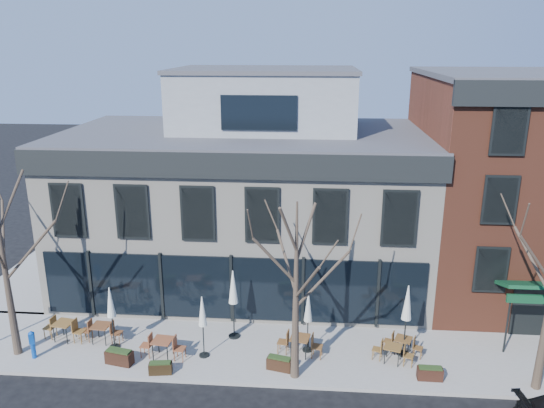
{
  "coord_description": "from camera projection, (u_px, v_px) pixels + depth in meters",
  "views": [
    {
      "loc": [
        3.5,
        -21.52,
        12.48
      ],
      "look_at": [
        1.66,
        2.0,
        5.27
      ],
      "focal_mm": 35.0,
      "sensor_mm": 36.0,
      "label": 1
    }
  ],
  "objects": [
    {
      "name": "ground",
      "position": [
        233.0,
        325.0,
        24.42
      ],
      "size": [
        120.0,
        120.0,
        0.0
      ],
      "primitive_type": "plane",
      "color": "black",
      "rests_on": "ground"
    },
    {
      "name": "sidewalk_front",
      "position": [
        302.0,
        353.0,
        22.11
      ],
      "size": [
        33.5,
        4.7,
        0.15
      ],
      "primitive_type": "cube",
      "color": "gray",
      "rests_on": "ground"
    },
    {
      "name": "sidewalk_side",
      "position": [
        57.0,
        264.0,
        30.96
      ],
      "size": [
        4.5,
        12.0,
        0.15
      ],
      "primitive_type": "cube",
      "color": "gray",
      "rests_on": "ground"
    },
    {
      "name": "corner_building",
      "position": [
        247.0,
        196.0,
        27.87
      ],
      "size": [
        18.39,
        10.39,
        11.1
      ],
      "color": "beige",
      "rests_on": "ground"
    },
    {
      "name": "red_brick_building",
      "position": [
        502.0,
        185.0,
        26.56
      ],
      "size": [
        8.2,
        11.78,
        11.18
      ],
      "color": "brown",
      "rests_on": "ground"
    },
    {
      "name": "tree_corner",
      "position": [
        4.0,
        262.0,
        20.76
      ],
      "size": [
        3.93,
        3.98,
        7.92
      ],
      "color": "#382B21",
      "rests_on": "sidewalk_front"
    },
    {
      "name": "tree_mid",
      "position": [
        296.0,
        290.0,
        19.37
      ],
      "size": [
        3.5,
        3.55,
        7.04
      ],
      "color": "#382B21",
      "rests_on": "sidewalk_front"
    },
    {
      "name": "call_box",
      "position": [
        32.0,
        344.0,
        21.44
      ],
      "size": [
        0.25,
        0.25,
        1.24
      ],
      "color": "#0D47AB",
      "rests_on": "sidewalk_front"
    },
    {
      "name": "cafe_set_0",
      "position": [
        64.0,
        329.0,
        22.8
      ],
      "size": [
        1.97,
        0.89,
        1.02
      ],
      "color": "brown",
      "rests_on": "sidewalk_front"
    },
    {
      "name": "cafe_set_1",
      "position": [
        101.0,
        331.0,
        22.66
      ],
      "size": [
        1.86,
        0.79,
        0.97
      ],
      "color": "brown",
      "rests_on": "sidewalk_front"
    },
    {
      "name": "cafe_set_2",
      "position": [
        163.0,
        346.0,
        21.49
      ],
      "size": [
        1.95,
        0.84,
        1.01
      ],
      "color": "brown",
      "rests_on": "sidewalk_front"
    },
    {
      "name": "cafe_set_3",
      "position": [
        300.0,
        344.0,
        21.69
      ],
      "size": [
        1.96,
        0.89,
        1.01
      ],
      "color": "brown",
      "rests_on": "sidewalk_front"
    },
    {
      "name": "cafe_set_4",
      "position": [
        393.0,
        352.0,
        21.21
      ],
      "size": [
        1.72,
        0.91,
        0.88
      ],
      "color": "brown",
      "rests_on": "sidewalk_front"
    },
    {
      "name": "cafe_set_5",
      "position": [
        403.0,
        344.0,
        21.8
      ],
      "size": [
        1.66,
        0.98,
        0.86
      ],
      "color": "brown",
      "rests_on": "sidewalk_front"
    },
    {
      "name": "umbrella_0",
      "position": [
        111.0,
        306.0,
        21.8
      ],
      "size": [
        0.44,
        0.44,
        2.77
      ],
      "color": "black",
      "rests_on": "sidewalk_front"
    },
    {
      "name": "umbrella_1",
      "position": [
        202.0,
        315.0,
        21.21
      ],
      "size": [
        0.43,
        0.43,
        2.68
      ],
      "color": "black",
      "rests_on": "sidewalk_front"
    },
    {
      "name": "umbrella_2",
      "position": [
        233.0,
        291.0,
        22.52
      ],
      "size": [
        0.5,
        0.5,
        3.14
      ],
      "color": "black",
      "rests_on": "sidewalk_front"
    },
    {
      "name": "umbrella_3",
      "position": [
        308.0,
        310.0,
        21.6
      ],
      "size": [
        0.42,
        0.42,
        2.65
      ],
      "color": "black",
      "rests_on": "sidewalk_front"
    },
    {
      "name": "umbrella_4",
      "position": [
        407.0,
        307.0,
        21.21
      ],
      "size": [
        0.5,
        0.5,
        3.12
      ],
      "color": "black",
      "rests_on": "sidewalk_front"
    },
    {
      "name": "planter_0",
      "position": [
        119.0,
        357.0,
        21.16
      ],
      "size": [
        1.17,
        0.66,
        0.62
      ],
      "color": "black",
      "rests_on": "sidewalk_front"
    },
    {
      "name": "planter_1",
      "position": [
        160.0,
        368.0,
        20.54
      ],
      "size": [
        0.93,
        0.47,
        0.5
      ],
      "color": "black",
      "rests_on": "sidewalk_front"
    },
    {
      "name": "planter_2",
      "position": [
        279.0,
        363.0,
        20.79
      ],
      "size": [
        1.05,
        0.62,
        0.55
      ],
      "color": "black",
      "rests_on": "sidewalk_front"
    },
    {
      "name": "planter_3",
      "position": [
        430.0,
        373.0,
        20.18
      ],
      "size": [
        0.96,
        0.39,
        0.53
      ],
      "color": "black",
      "rests_on": "sidewalk_front"
    }
  ]
}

